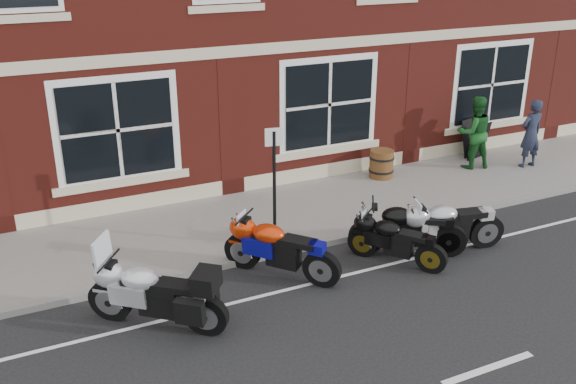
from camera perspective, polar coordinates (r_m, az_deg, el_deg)
name	(u,v)px	position (r m, az deg, el deg)	size (l,w,h in m)	color
ground	(374,275)	(11.85, 7.66, -7.29)	(80.00, 80.00, 0.00)	black
sidewalk	(300,212)	(14.14, 1.11, -1.75)	(30.00, 3.00, 0.12)	slate
kerb	(336,240)	(12.88, 4.26, -4.30)	(30.00, 0.16, 0.12)	slate
moto_touring_silver	(153,291)	(10.25, -11.94, -8.58)	(1.87, 1.62, 1.53)	black
moto_sport_red	(280,246)	(11.44, -0.75, -4.86)	(1.54, 1.85, 1.02)	black
moto_sport_black	(395,239)	(12.07, 9.52, -4.15)	(1.22, 1.64, 0.87)	black
moto_sport_silver	(447,224)	(12.69, 13.96, -2.76)	(2.23, 0.63, 1.01)	black
moto_naked_black	(405,227)	(12.41, 10.37, -3.05)	(1.99, 1.27, 1.01)	black
pedestrian_left	(531,134)	(17.58, 20.78, 4.88)	(0.65, 0.42, 1.77)	#1D2234
pedestrian_right	(474,132)	(17.05, 16.23, 5.11)	(0.91, 0.71, 1.87)	#164F1C
a_board_sign	(475,139)	(17.92, 16.26, 4.50)	(0.62, 0.41, 1.03)	black
barrel_planter	(381,164)	(16.04, 8.30, 2.51)	(0.62, 0.62, 0.69)	#553916
parking_sign	(274,180)	(11.90, -1.22, 1.05)	(0.34, 0.09, 2.39)	black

